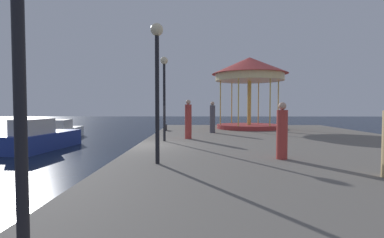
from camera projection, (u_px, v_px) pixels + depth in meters
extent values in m
plane|color=black|center=(137.00, 163.00, 12.43)|extent=(120.00, 120.00, 0.00)
cube|color=slate|center=(295.00, 155.00, 12.31)|extent=(13.50, 27.05, 0.80)
cube|color=navy|center=(45.00, 141.00, 16.54)|extent=(2.15, 5.42, 0.95)
cube|color=beige|center=(33.00, 127.00, 15.52)|extent=(1.37, 2.43, 0.83)
cube|color=#4C6070|center=(46.00, 122.00, 16.67)|extent=(0.98, 0.20, 0.37)
cube|color=white|center=(61.00, 133.00, 22.06)|extent=(2.75, 5.35, 0.81)
cube|color=beige|center=(58.00, 124.00, 21.37)|extent=(1.74, 2.43, 0.67)
cube|color=#4C6070|center=(63.00, 122.00, 22.48)|extent=(1.24, 0.27, 0.30)
cylinder|color=#B23333|center=(249.00, 127.00, 21.64)|extent=(4.80, 4.80, 0.30)
cylinder|color=gold|center=(249.00, 103.00, 21.57)|extent=(0.28, 0.28, 3.25)
cylinder|color=#F2E099|center=(249.00, 78.00, 21.49)|extent=(5.04, 5.04, 0.50)
cone|color=#C63D38|center=(250.00, 66.00, 21.45)|extent=(5.60, 5.60, 1.24)
cylinder|color=gold|center=(278.00, 103.00, 21.53)|extent=(0.08, 0.08, 3.25)
cylinder|color=gold|center=(258.00, 103.00, 23.41)|extent=(0.08, 0.08, 3.25)
cylinder|color=gold|center=(232.00, 103.00, 23.44)|extent=(0.08, 0.08, 3.25)
cylinder|color=gold|center=(220.00, 103.00, 21.60)|extent=(0.08, 0.08, 3.25)
cylinder|color=gold|center=(238.00, 102.00, 19.72)|extent=(0.08, 0.08, 3.25)
cylinder|color=gold|center=(270.00, 102.00, 19.69)|extent=(0.08, 0.08, 3.25)
cylinder|color=black|center=(19.00, 79.00, 2.84)|extent=(0.12, 0.12, 3.81)
cylinder|color=black|center=(157.00, 100.00, 8.24)|extent=(0.12, 0.12, 3.63)
sphere|color=#F9E5B2|center=(157.00, 30.00, 8.16)|extent=(0.36, 0.36, 0.36)
cylinder|color=black|center=(164.00, 103.00, 13.65)|extent=(0.12, 0.12, 3.62)
sphere|color=#F9E5B2|center=(164.00, 61.00, 13.57)|extent=(0.36, 0.36, 0.36)
cylinder|color=#2D2D33|center=(165.00, 128.00, 19.69)|extent=(0.24, 0.24, 0.40)
cylinder|color=#2D2D33|center=(165.00, 127.00, 20.32)|extent=(0.24, 0.24, 0.40)
cylinder|color=#514C56|center=(212.00, 119.00, 18.15)|extent=(0.34, 0.34, 1.72)
sphere|color=tan|center=(212.00, 103.00, 18.11)|extent=(0.24, 0.24, 0.24)
cylinder|color=#B23833|center=(282.00, 135.00, 9.02)|extent=(0.34, 0.34, 1.53)
sphere|color=tan|center=(282.00, 106.00, 8.98)|extent=(0.24, 0.24, 0.24)
cylinder|color=#B23833|center=(188.00, 122.00, 14.75)|extent=(0.34, 0.34, 1.75)
sphere|color=tan|center=(188.00, 102.00, 14.71)|extent=(0.24, 0.24, 0.24)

